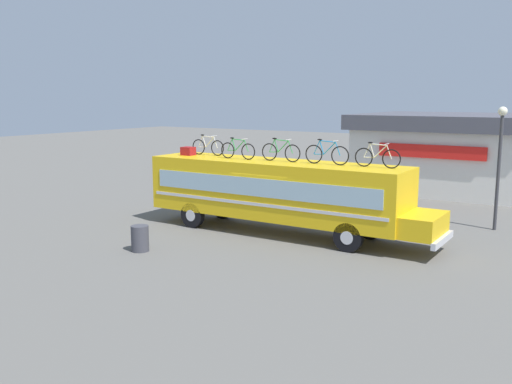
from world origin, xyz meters
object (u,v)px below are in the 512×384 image
(bus, at_px, (279,191))
(rooftop_bicycle_3, at_px, (281,152))
(rooftop_bicycle_4, at_px, (327,154))
(street_lamp, at_px, (500,152))
(rooftop_bicycle_1, at_px, (208,147))
(luggage_bag_1, at_px, (188,151))
(rooftop_bicycle_2, at_px, (238,150))
(trash_bin, at_px, (140,238))
(rooftop_bicycle_5, at_px, (377,157))

(bus, bearing_deg, rooftop_bicycle_3, 44.37)
(rooftop_bicycle_4, relative_size, street_lamp, 0.36)
(bus, height_order, rooftop_bicycle_1, rooftop_bicycle_1)
(luggage_bag_1, bearing_deg, bus, 0.87)
(bus, distance_m, rooftop_bicycle_1, 4.18)
(rooftop_bicycle_1, height_order, rooftop_bicycle_2, rooftop_bicycle_1)
(bus, relative_size, luggage_bag_1, 22.86)
(rooftop_bicycle_2, xyz_separation_m, rooftop_bicycle_3, (1.92, 0.20, 0.02))
(rooftop_bicycle_2, bearing_deg, trash_bin, -100.78)
(rooftop_bicycle_1, xyz_separation_m, rooftop_bicycle_2, (1.98, -0.58, -0.01))
(rooftop_bicycle_5, height_order, trash_bin, rooftop_bicycle_5)
(rooftop_bicycle_1, height_order, trash_bin, rooftop_bicycle_1)
(rooftop_bicycle_4, bearing_deg, rooftop_bicycle_2, -176.27)
(rooftop_bicycle_2, relative_size, trash_bin, 1.81)
(rooftop_bicycle_5, bearing_deg, trash_bin, -142.41)
(luggage_bag_1, relative_size, rooftop_bicycle_5, 0.31)
(bus, relative_size, street_lamp, 2.41)
(bus, xyz_separation_m, luggage_bag_1, (-4.56, -0.07, 1.35))
(rooftop_bicycle_3, relative_size, trash_bin, 1.89)
(bus, relative_size, rooftop_bicycle_5, 7.02)
(rooftop_bicycle_1, height_order, rooftop_bicycle_5, rooftop_bicycle_5)
(bus, bearing_deg, rooftop_bicycle_2, -175.21)
(bus, height_order, street_lamp, street_lamp)
(rooftop_bicycle_2, relative_size, rooftop_bicycle_4, 0.93)
(rooftop_bicycle_1, distance_m, trash_bin, 6.19)
(trash_bin, distance_m, street_lamp, 14.63)
(rooftop_bicycle_3, height_order, rooftop_bicycle_4, rooftop_bicycle_4)
(rooftop_bicycle_1, bearing_deg, bus, -6.27)
(bus, xyz_separation_m, trash_bin, (-2.80, -4.99, -1.28))
(luggage_bag_1, xyz_separation_m, rooftop_bicycle_1, (0.70, 0.49, 0.19))
(rooftop_bicycle_2, bearing_deg, rooftop_bicycle_5, 3.63)
(bus, bearing_deg, rooftop_bicycle_4, 2.74)
(rooftop_bicycle_4, bearing_deg, rooftop_bicycle_1, 176.80)
(bus, relative_size, rooftop_bicycle_4, 6.73)
(bus, distance_m, rooftop_bicycle_3, 1.55)
(rooftop_bicycle_5, height_order, street_lamp, street_lamp)
(luggage_bag_1, height_order, trash_bin, luggage_bag_1)
(rooftop_bicycle_2, bearing_deg, rooftop_bicycle_3, 5.87)
(rooftop_bicycle_4, height_order, rooftop_bicycle_5, rooftop_bicycle_4)
(rooftop_bicycle_4, bearing_deg, street_lamp, 44.98)
(rooftop_bicycle_2, height_order, street_lamp, street_lamp)
(luggage_bag_1, height_order, street_lamp, street_lamp)
(trash_bin, bearing_deg, rooftop_bicycle_5, 37.59)
(rooftop_bicycle_2, distance_m, street_lamp, 10.61)
(rooftop_bicycle_5, xyz_separation_m, street_lamp, (3.26, 5.09, -0.05))
(rooftop_bicycle_5, bearing_deg, bus, -176.92)
(rooftop_bicycle_3, relative_size, rooftop_bicycle_5, 1.01)
(bus, bearing_deg, street_lamp, 36.31)
(rooftop_bicycle_1, bearing_deg, rooftop_bicycle_4, -3.20)
(rooftop_bicycle_2, bearing_deg, rooftop_bicycle_4, 3.73)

